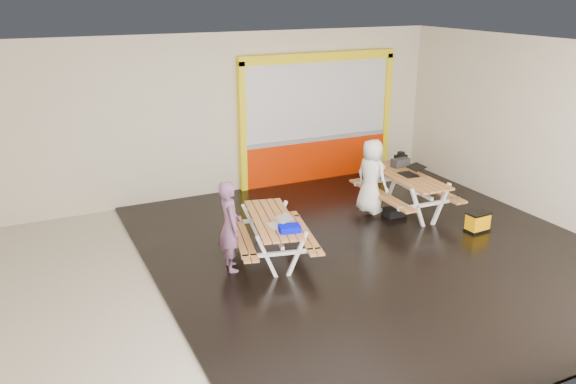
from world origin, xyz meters
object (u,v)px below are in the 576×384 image
picnic_table_right (406,184)px  person_right (372,176)px  blue_pouch (290,228)px  fluke_bag (478,222)px  backpack (400,162)px  dark_case (394,212)px  laptop_left (279,223)px  person_left (230,226)px  picnic_table_left (273,228)px  laptop_right (411,172)px  toolbox (400,162)px

picnic_table_right → person_right: (-0.73, 0.15, 0.23)m
blue_pouch → fluke_bag: (3.89, -0.01, -0.57)m
backpack → dark_case: size_ratio=1.06×
laptop_left → dark_case: 3.25m
person_left → fluke_bag: person_left is taller
picnic_table_left → blue_pouch: bearing=-88.5°
person_left → dark_case: person_left is taller
picnic_table_left → laptop_left: laptop_left is taller
picnic_table_right → backpack: size_ratio=4.91×
laptop_right → fluke_bag: (0.54, -1.39, -0.66)m
backpack → person_left: bearing=-157.9°
person_right → laptop_left: size_ratio=3.97×
laptop_left → laptop_right: bearing=18.1°
backpack → fluke_bag: (0.06, -2.41, -0.54)m
backpack → picnic_table_right: bearing=-120.1°
fluke_bag → laptop_right: bearing=111.3°
person_left → person_right: person_right is taller
toolbox → dark_case: size_ratio=0.98×
laptop_left → toolbox: (3.55, 1.67, 0.11)m
picnic_table_right → laptop_right: bearing=-9.5°
picnic_table_left → fluke_bag: 3.97m
person_right → dark_case: size_ratio=3.63×
picnic_table_left → dark_case: 3.07m
laptop_left → backpack: 4.44m
blue_pouch → backpack: (3.83, 2.40, -0.03)m
laptop_right → dark_case: bearing=-168.8°
toolbox → laptop_right: bearing=-103.6°
person_left → laptop_right: bearing=-70.9°
picnic_table_right → toolbox: 0.65m
person_right → dark_case: bearing=-135.5°
laptop_right → blue_pouch: 3.63m
picnic_table_left → fluke_bag: size_ratio=4.75×
picnic_table_left → laptop_right: laptop_right is taller
toolbox → fluke_bag: bearing=-78.3°
person_left → dark_case: bearing=-70.8°
picnic_table_left → person_left: size_ratio=1.40×
laptop_left → person_right: bearing=26.4°
person_right → blue_pouch: 2.96m
laptop_right → laptop_left: bearing=-161.9°
backpack → fluke_bag: size_ratio=0.97×
picnic_table_right → laptop_left: bearing=-161.1°
picnic_table_left → blue_pouch: (0.02, -0.62, 0.22)m
picnic_table_right → toolbox: (0.23, 0.54, 0.28)m
picnic_table_left → laptop_right: (3.37, 0.77, 0.31)m
picnic_table_left → person_left: person_left is taller
dark_case → fluke_bag: fluke_bag is taller
picnic_table_left → person_left: bearing=-173.3°
dark_case → fluke_bag: bearing=-54.0°
picnic_table_right → person_left: (-4.05, -0.87, 0.15)m
person_right → blue_pouch: size_ratio=4.49×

